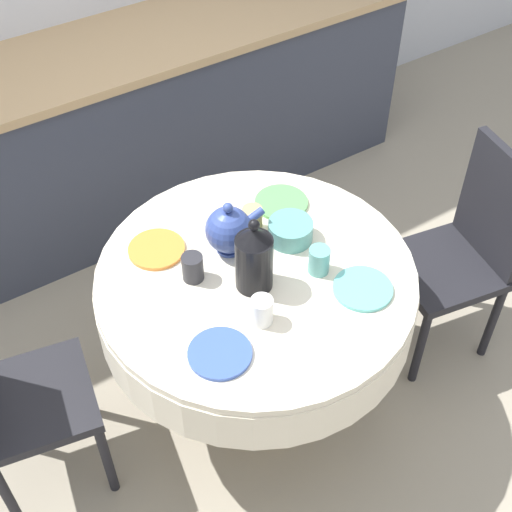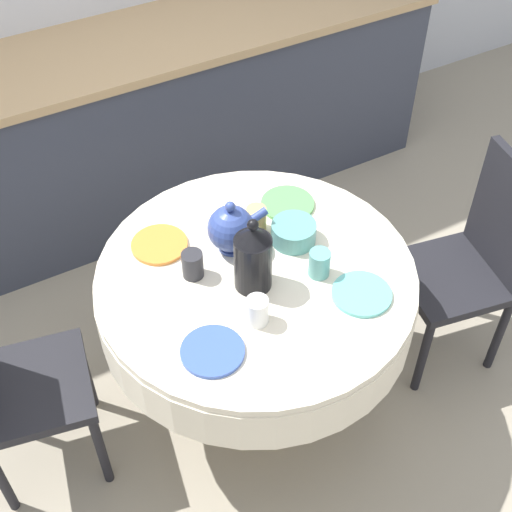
% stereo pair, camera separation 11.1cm
% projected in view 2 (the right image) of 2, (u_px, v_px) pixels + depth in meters
% --- Properties ---
extents(ground_plane, '(12.00, 12.00, 0.00)m').
position_uv_depth(ground_plane, '(256.00, 395.00, 2.99)').
color(ground_plane, '#9E937F').
extents(kitchen_counter, '(3.24, 0.64, 0.93)m').
position_uv_depth(kitchen_counter, '(121.00, 134.00, 3.49)').
color(kitchen_counter, '#383D4C').
rests_on(kitchen_counter, ground_plane).
extents(dining_table, '(1.12, 1.12, 0.76)m').
position_uv_depth(dining_table, '(256.00, 297.00, 2.54)').
color(dining_table, tan).
rests_on(dining_table, ground_plane).
extents(chair_left, '(0.46, 0.46, 0.96)m').
position_uv_depth(chair_left, '(473.00, 258.00, 2.81)').
color(chair_left, black).
rests_on(chair_left, ground_plane).
extents(chair_right, '(0.47, 0.47, 0.96)m').
position_uv_depth(chair_right, '(2.00, 380.00, 2.41)').
color(chair_right, black).
rests_on(chair_right, ground_plane).
extents(plate_near_left, '(0.20, 0.20, 0.01)m').
position_uv_depth(plate_near_left, '(213.00, 351.00, 2.20)').
color(plate_near_left, '#3856AD').
rests_on(plate_near_left, dining_table).
extents(cup_near_left, '(0.07, 0.07, 0.10)m').
position_uv_depth(cup_near_left, '(257.00, 311.00, 2.26)').
color(cup_near_left, white).
rests_on(cup_near_left, dining_table).
extents(plate_near_right, '(0.20, 0.20, 0.01)m').
position_uv_depth(plate_near_right, '(362.00, 294.00, 2.37)').
color(plate_near_right, '#60BCB7').
rests_on(plate_near_right, dining_table).
extents(cup_near_right, '(0.07, 0.07, 0.10)m').
position_uv_depth(cup_near_right, '(319.00, 263.00, 2.41)').
color(cup_near_right, '#5BA39E').
rests_on(cup_near_right, dining_table).
extents(plate_far_left, '(0.20, 0.20, 0.01)m').
position_uv_depth(plate_far_left, '(159.00, 245.00, 2.53)').
color(plate_far_left, orange).
rests_on(plate_far_left, dining_table).
extents(cup_far_left, '(0.07, 0.07, 0.10)m').
position_uv_depth(cup_far_left, '(193.00, 265.00, 2.40)').
color(cup_far_left, '#28282D').
rests_on(cup_far_left, dining_table).
extents(plate_far_right, '(0.20, 0.20, 0.01)m').
position_uv_depth(plate_far_right, '(287.00, 204.00, 2.68)').
color(plate_far_right, '#5BA85B').
rests_on(plate_far_right, dining_table).
extents(cup_far_right, '(0.07, 0.07, 0.10)m').
position_uv_depth(cup_far_right, '(256.00, 219.00, 2.56)').
color(cup_far_right, '#DBB766').
rests_on(cup_far_right, dining_table).
extents(coffee_carafe, '(0.13, 0.13, 0.29)m').
position_uv_depth(coffee_carafe, '(253.00, 258.00, 2.32)').
color(coffee_carafe, black).
rests_on(coffee_carafe, dining_table).
extents(teapot, '(0.23, 0.17, 0.21)m').
position_uv_depth(teapot, '(231.00, 228.00, 2.46)').
color(teapot, '#33478E').
rests_on(teapot, dining_table).
extents(fruit_bowl, '(0.16, 0.16, 0.08)m').
position_uv_depth(fruit_bowl, '(294.00, 233.00, 2.53)').
color(fruit_bowl, '#569993').
rests_on(fruit_bowl, dining_table).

